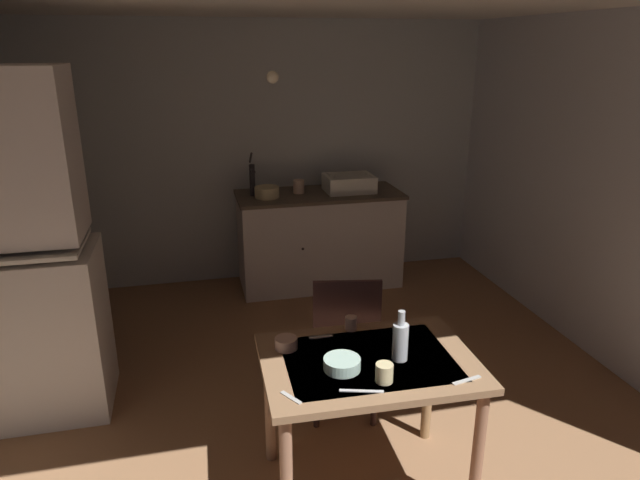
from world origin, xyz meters
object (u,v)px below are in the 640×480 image
(hutch_cabinet, at_px, (11,264))
(serving_bowl_wide, at_px, (286,343))
(dining_table, at_px, (368,379))
(glass_bottle, at_px, (400,340))
(sink_basin, at_px, (349,183))
(hand_pump, at_px, (252,177))
(teacup_mint, at_px, (351,323))
(mixing_bowl_counter, at_px, (267,192))
(chair_far_side, at_px, (345,344))

(hutch_cabinet, bearing_deg, serving_bowl_wide, -32.89)
(dining_table, distance_m, glass_bottle, 0.26)
(sink_basin, relative_size, hand_pump, 1.13)
(sink_basin, bearing_deg, serving_bowl_wide, -112.77)
(teacup_mint, bearing_deg, dining_table, -90.18)
(serving_bowl_wide, distance_m, glass_bottle, 0.56)
(dining_table, height_order, teacup_mint, teacup_mint)
(mixing_bowl_counter, distance_m, serving_bowl_wide, 2.42)
(mixing_bowl_counter, relative_size, serving_bowl_wide, 1.95)
(hand_pump, relative_size, serving_bowl_wide, 3.49)
(hutch_cabinet, distance_m, dining_table, 2.15)
(dining_table, bearing_deg, serving_bowl_wide, 152.49)
(dining_table, bearing_deg, sink_basin, 75.91)
(sink_basin, relative_size, serving_bowl_wide, 3.94)
(hutch_cabinet, distance_m, teacup_mint, 1.99)
(dining_table, xyz_separation_m, chair_far_side, (0.05, 0.59, -0.14))
(hutch_cabinet, relative_size, mixing_bowl_counter, 9.52)
(teacup_mint, bearing_deg, chair_far_side, 79.99)
(mixing_bowl_counter, bearing_deg, sink_basin, 3.72)
(serving_bowl_wide, xyz_separation_m, teacup_mint, (0.37, 0.12, 0.01))
(teacup_mint, bearing_deg, hand_pump, 95.27)
(dining_table, xyz_separation_m, teacup_mint, (0.00, 0.31, 0.14))
(hand_pump, bearing_deg, teacup_mint, -84.73)
(sink_basin, bearing_deg, dining_table, -104.09)
(teacup_mint, bearing_deg, hutch_cabinet, 155.72)
(teacup_mint, bearing_deg, sink_basin, 74.17)
(glass_bottle, bearing_deg, dining_table, 166.66)
(chair_far_side, xyz_separation_m, serving_bowl_wide, (-0.42, -0.40, 0.28))
(hand_pump, xyz_separation_m, serving_bowl_wide, (-0.15, -2.50, -0.28))
(hand_pump, relative_size, dining_table, 0.37)
(dining_table, height_order, serving_bowl_wide, serving_bowl_wide)
(hutch_cabinet, relative_size, hand_pump, 5.31)
(chair_far_side, distance_m, serving_bowl_wide, 0.64)
(chair_far_side, distance_m, glass_bottle, 0.72)
(dining_table, xyz_separation_m, serving_bowl_wide, (-0.37, 0.19, 0.14))
(hutch_cabinet, height_order, chair_far_side, hutch_cabinet)
(mixing_bowl_counter, height_order, glass_bottle, glass_bottle)
(hutch_cabinet, height_order, hand_pump, hutch_cabinet)
(sink_basin, distance_m, glass_bottle, 2.73)
(hutch_cabinet, bearing_deg, dining_table, -31.85)
(glass_bottle, bearing_deg, sink_basin, 78.99)
(chair_far_side, bearing_deg, serving_bowl_wide, -136.31)
(chair_far_side, bearing_deg, sink_basin, 73.40)
(sink_basin, distance_m, mixing_bowl_counter, 0.77)
(dining_table, bearing_deg, mixing_bowl_counter, 92.33)
(dining_table, relative_size, serving_bowl_wide, 9.32)
(serving_bowl_wide, bearing_deg, chair_far_side, 43.69)
(hand_pump, relative_size, mixing_bowl_counter, 1.79)
(mixing_bowl_counter, bearing_deg, teacup_mint, -87.34)
(glass_bottle, bearing_deg, hutch_cabinet, 149.33)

